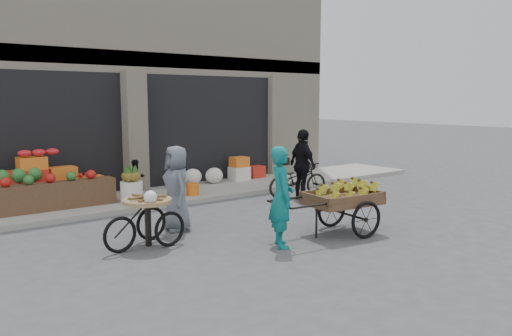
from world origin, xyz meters
TOP-DOWN VIEW (x-y plane):
  - ground at (0.00, 0.00)m, footprint 80.00×80.00m
  - sidewalk at (0.00, 4.10)m, footprint 18.00×2.20m
  - building at (0.00, 8.03)m, footprint 14.00×6.45m
  - fruit_display at (-2.48, 4.38)m, footprint 3.10×1.12m
  - pineapple_bin at (-0.75, 3.60)m, footprint 0.52×0.52m
  - fire_hydrant at (0.35, 3.55)m, footprint 0.22×0.22m
  - orange_bucket at (0.85, 3.50)m, footprint 0.32×0.32m
  - right_bay_goods at (2.61, 4.70)m, footprint 3.35×0.60m
  - seated_person at (-0.35, 4.20)m, footprint 0.51×0.43m
  - banana_cart at (1.41, -1.04)m, footprint 2.45×1.22m
  - vendor_woman at (-0.01, -0.97)m, footprint 0.66×0.76m
  - tricycle_cart at (-1.83, 0.45)m, footprint 1.45×0.95m
  - vendor_grey at (-0.90, 1.10)m, footprint 0.64×0.88m
  - bicycle at (3.24, 2.17)m, footprint 1.79×0.90m
  - cyclist at (3.04, 1.77)m, footprint 0.62×1.12m

SIDE VIEW (x-z plane):
  - ground at x=0.00m, z-range 0.00..0.00m
  - sidewalk at x=0.00m, z-range 0.00..0.12m
  - orange_bucket at x=0.85m, z-range 0.12..0.42m
  - pineapple_bin at x=-0.75m, z-range 0.12..0.62m
  - right_bay_goods at x=2.61m, z-range 0.06..0.76m
  - bicycle at x=3.24m, z-range 0.00..0.90m
  - fire_hydrant at x=0.35m, z-range 0.15..0.86m
  - tricycle_cart at x=-1.83m, z-range 0.09..1.04m
  - seated_person at x=-0.35m, z-range 0.12..1.05m
  - fruit_display at x=-2.48m, z-range 0.05..1.29m
  - banana_cart at x=1.41m, z-range 0.22..1.21m
  - vendor_grey at x=-0.90m, z-range 0.00..1.66m
  - vendor_woman at x=-0.01m, z-range 0.00..1.75m
  - cyclist at x=3.04m, z-range 0.00..1.80m
  - building at x=0.00m, z-range -0.13..6.87m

